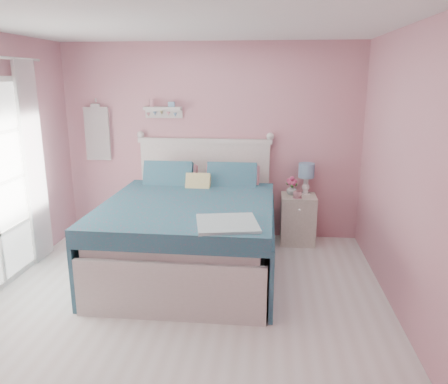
% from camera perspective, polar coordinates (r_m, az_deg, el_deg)
% --- Properties ---
extents(floor, '(4.50, 4.50, 0.00)m').
position_cam_1_polar(floor, '(4.23, -5.77, -15.78)').
color(floor, silver).
rests_on(floor, ground).
extents(room_shell, '(4.50, 4.50, 4.50)m').
position_cam_1_polar(room_shell, '(3.69, -6.41, 5.92)').
color(room_shell, '#CC8190').
rests_on(room_shell, floor).
extents(bed, '(1.85, 2.34, 1.35)m').
position_cam_1_polar(bed, '(5.03, -4.28, -5.20)').
color(bed, silver).
rests_on(bed, floor).
extents(nightstand, '(0.45, 0.44, 0.65)m').
position_cam_1_polar(nightstand, '(5.88, 9.62, -3.50)').
color(nightstand, beige).
rests_on(nightstand, floor).
extents(table_lamp, '(0.21, 0.21, 0.41)m').
position_cam_1_polar(table_lamp, '(5.81, 10.70, 2.49)').
color(table_lamp, white).
rests_on(table_lamp, nightstand).
extents(vase, '(0.17, 0.17, 0.14)m').
position_cam_1_polar(vase, '(5.80, 8.83, 0.32)').
color(vase, '#B8C3BF').
rests_on(vase, nightstand).
extents(teacup, '(0.12, 0.12, 0.09)m').
position_cam_1_polar(teacup, '(5.66, 9.58, -0.35)').
color(teacup, '#CA8790').
rests_on(teacup, nightstand).
extents(roses, '(0.14, 0.11, 0.12)m').
position_cam_1_polar(roses, '(5.77, 8.85, 1.38)').
color(roses, '#DC4B81').
rests_on(roses, vase).
extents(wall_shelf, '(0.50, 0.15, 0.25)m').
position_cam_1_polar(wall_shelf, '(5.94, -7.98, 10.63)').
color(wall_shelf, silver).
rests_on(wall_shelf, room_shell).
extents(hanging_dress, '(0.34, 0.03, 0.72)m').
position_cam_1_polar(hanging_dress, '(6.25, -16.21, 7.30)').
color(hanging_dress, white).
rests_on(hanging_dress, room_shell).
extents(curtain_far, '(0.04, 0.40, 2.32)m').
position_cam_1_polar(curtain_far, '(5.51, -23.59, 3.42)').
color(curtain_far, white).
rests_on(curtain_far, floor).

